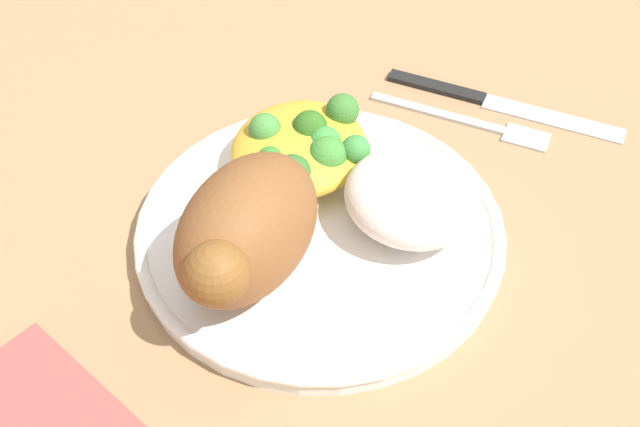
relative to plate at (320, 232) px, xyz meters
The scene contains 7 objects.
ground_plane 0.01m from the plate, ahead, with size 2.00×2.00×0.00m, color #A07852.
plate is the anchor object (origin of this frame).
roasted_chicken 0.08m from the plate, 16.64° to the right, with size 0.12×0.07×0.08m.
rice_pile 0.07m from the plate, 121.10° to the left, with size 0.08×0.09×0.05m, color silver.
mac_cheese_with_broccoli 0.06m from the plate, 140.01° to the right, with size 0.10×0.10×0.04m.
fork 0.17m from the plate, 164.69° to the left, with size 0.03×0.14×0.01m.
knife 0.20m from the plate, 167.19° to the left, with size 0.03×0.19×0.01m.
Camera 1 is at (0.35, 0.19, 0.44)m, focal length 48.89 mm.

